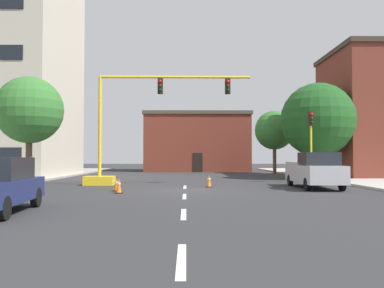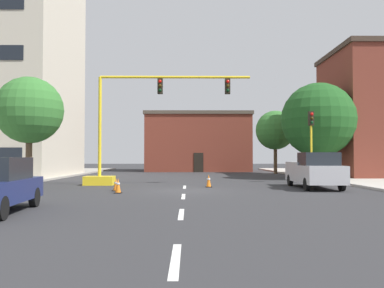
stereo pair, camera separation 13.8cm
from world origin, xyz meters
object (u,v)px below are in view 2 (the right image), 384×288
Objects in this scene: traffic_cone_roadside_b at (118,186)px; traffic_light_pole_right at (311,130)px; traffic_signal_gantry at (122,148)px; tree_left_near at (29,111)px; tree_right_far at (275,130)px; pickup_truck_silver at (314,171)px; tree_right_mid at (318,120)px; traffic_cone_roadside_c at (209,181)px; traffic_cone_roadside_a at (116,185)px.

traffic_light_pole_right is at bearing 32.44° from traffic_cone_roadside_b.
tree_left_near is at bearing -158.37° from traffic_signal_gantry.
tree_left_near is 26.10m from tree_right_far.
pickup_truck_silver is (11.17, -2.68, -1.34)m from traffic_signal_gantry.
tree_left_near is at bearing -157.19° from tree_right_mid.
tree_left_near is 8.50× the size of traffic_cone_roadside_c.
traffic_cone_roadside_a is (5.42, -2.42, -4.09)m from tree_left_near.
traffic_cone_roadside_c is at bearing 39.56° from traffic_cone_roadside_b.
tree_left_near reaches higher than traffic_cone_roadside_a.
traffic_light_pole_right is 7.23× the size of traffic_cone_roadside_a.
tree_right_far reaches higher than traffic_cone_roadside_a.
tree_right_far is 25.05m from traffic_cone_roadside_a.
tree_right_mid is (19.27, 8.11, 0.22)m from tree_left_near.
pickup_truck_silver is 10.90m from traffic_cone_roadside_a.
traffic_cone_roadside_a is (-13.85, -10.53, -4.31)m from tree_right_mid.
traffic_cone_roadside_a is at bearing -152.81° from traffic_light_pole_right.
tree_right_mid reaches higher than traffic_cone_roadside_a.
traffic_signal_gantry reaches higher than traffic_cone_roadside_b.
traffic_cone_roadside_b is (-10.42, -2.98, -0.62)m from pickup_truck_silver.
tree_right_mid is 10.03m from pickup_truck_silver.
traffic_light_pole_right is 14.12m from traffic_cone_roadside_b.
tree_right_far is at bearing 60.95° from traffic_cone_roadside_b.
traffic_signal_gantry is at bearing 160.49° from traffic_cone_roadside_c.
traffic_light_pole_right is 6.43× the size of traffic_cone_roadside_c.
tree_right_mid reaches higher than traffic_signal_gantry.
tree_left_near reaches higher than traffic_light_pole_right.
traffic_cone_roadside_a is at bearing -152.71° from traffic_cone_roadside_c.
pickup_truck_silver is 8.19× the size of traffic_cone_roadside_a.
traffic_light_pole_right is 6.60× the size of traffic_cone_roadside_b.
traffic_cone_roadside_b is (0.32, -1.25, 0.03)m from traffic_cone_roadside_a.
pickup_truck_silver is at bearing 9.14° from traffic_cone_roadside_a.
traffic_cone_roadside_c reaches higher than traffic_cone_roadside_a.
traffic_cone_roadside_a is (0.42, -4.40, -1.99)m from traffic_signal_gantry.
pickup_truck_silver reaches higher than traffic_cone_roadside_c.
traffic_cone_roadside_a is (-11.94, -6.13, -3.20)m from traffic_light_pole_right.
traffic_light_pole_right reaches higher than traffic_cone_roadside_c.
traffic_cone_roadside_c is at bearing -138.23° from tree_right_mid.
tree_right_mid reaches higher than traffic_cone_roadside_b.
traffic_signal_gantry reaches higher than traffic_light_pole_right.
traffic_cone_roadside_a is 0.89× the size of traffic_cone_roadside_c.
traffic_light_pole_right is 15.06m from tree_right_far.
traffic_cone_roadside_c is (10.31, 0.10, -4.05)m from tree_left_near.
pickup_truck_silver is (-1.20, -4.41, -2.55)m from traffic_light_pole_right.
tree_right_mid reaches higher than traffic_light_pole_right.
pickup_truck_silver is at bearing -95.94° from tree_right_far.
traffic_cone_roadside_c is at bearing -112.92° from tree_right_far.
tree_right_mid is 11.32× the size of traffic_cone_roadside_a.
traffic_signal_gantry is 21.42m from tree_right_far.
traffic_cone_roadside_a is at bearing -170.86° from pickup_truck_silver.
traffic_cone_roadside_c is (4.56, 3.77, 0.01)m from traffic_cone_roadside_b.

